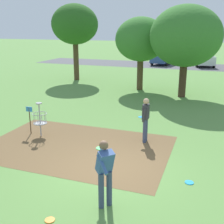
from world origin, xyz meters
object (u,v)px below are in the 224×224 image
(tree_near_left, at_px, (141,40))
(tree_near_right, at_px, (186,36))
(parked_car_center_left, at_px, (204,58))
(player_throwing, at_px, (105,170))
(disc_golf_basket, at_px, (39,118))
(frisbee_mid_grass, at_px, (50,220))
(tree_mid_center, at_px, (75,25))
(frisbee_by_tee, at_px, (189,182))
(player_foreground_watching, at_px, (146,117))
(parked_car_leftmost, at_px, (164,56))

(tree_near_left, height_order, tree_near_right, tree_near_right)
(parked_car_center_left, bearing_deg, player_throwing, -91.90)
(disc_golf_basket, xyz_separation_m, frisbee_mid_grass, (3.21, -4.50, -0.74))
(tree_near_right, relative_size, tree_mid_center, 0.92)
(frisbee_by_tee, relative_size, frisbee_mid_grass, 1.08)
(disc_golf_basket, bearing_deg, frisbee_mid_grass, -54.48)
(player_foreground_watching, relative_size, parked_car_center_left, 0.38)
(tree_near_right, distance_m, tree_mid_center, 9.54)
(frisbee_mid_grass, relative_size, tree_mid_center, 0.04)
(tree_near_right, height_order, parked_car_leftmost, tree_near_right)
(tree_near_left, bearing_deg, parked_car_center_left, 76.22)
(disc_golf_basket, relative_size, player_throwing, 0.81)
(player_foreground_watching, relative_size, tree_mid_center, 0.28)
(tree_near_left, height_order, parked_car_leftmost, tree_near_left)
(player_throwing, distance_m, tree_near_right, 12.69)
(frisbee_mid_grass, height_order, tree_near_left, tree_near_left)
(frisbee_mid_grass, bearing_deg, frisbee_by_tee, 44.28)
(player_foreground_watching, distance_m, player_throwing, 4.39)
(player_foreground_watching, relative_size, tree_near_right, 0.31)
(frisbee_mid_grass, height_order, tree_near_right, tree_near_right)
(tree_mid_center, distance_m, parked_car_center_left, 16.14)
(frisbee_mid_grass, distance_m, parked_car_leftmost, 29.33)
(player_foreground_watching, xyz_separation_m, tree_near_left, (-2.59, 9.23, 2.45))
(tree_near_right, bearing_deg, player_throwing, -91.89)
(frisbee_by_tee, distance_m, parked_car_leftmost, 26.98)
(parked_car_center_left, bearing_deg, parked_car_leftmost, 179.47)
(disc_golf_basket, relative_size, parked_car_center_left, 0.31)
(player_throwing, height_order, frisbee_mid_grass, player_throwing)
(tree_near_right, bearing_deg, tree_mid_center, 160.27)
(disc_golf_basket, distance_m, tree_near_left, 10.55)
(tree_near_left, distance_m, parked_car_leftmost, 14.85)
(frisbee_by_tee, distance_m, tree_near_right, 11.30)
(parked_car_center_left, bearing_deg, disc_golf_basket, -101.76)
(disc_golf_basket, distance_m, tree_near_right, 10.41)
(player_foreground_watching, xyz_separation_m, player_throwing, (0.05, -4.39, 0.02))
(tree_mid_center, bearing_deg, parked_car_leftmost, 68.31)
(parked_car_leftmost, bearing_deg, tree_near_left, -86.56)
(tree_mid_center, xyz_separation_m, parked_car_leftmost, (5.03, 12.64, -3.48))
(player_throwing, bearing_deg, tree_mid_center, 118.70)
(tree_near_right, bearing_deg, parked_car_center_left, 88.10)
(player_foreground_watching, distance_m, frisbee_by_tee, 3.35)
(parked_car_center_left, bearing_deg, frisbee_mid_grass, -93.77)
(player_foreground_watching, bearing_deg, player_throwing, -89.39)
(parked_car_center_left, bearing_deg, frisbee_by_tee, -87.98)
(tree_near_right, relative_size, parked_car_leftmost, 1.24)
(frisbee_by_tee, bearing_deg, disc_golf_basket, 164.11)
(player_foreground_watching, bearing_deg, parked_car_leftmost, 98.28)
(frisbee_mid_grass, distance_m, tree_near_left, 15.07)
(frisbee_by_tee, height_order, tree_mid_center, tree_mid_center)
(frisbee_mid_grass, bearing_deg, tree_mid_center, 114.53)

